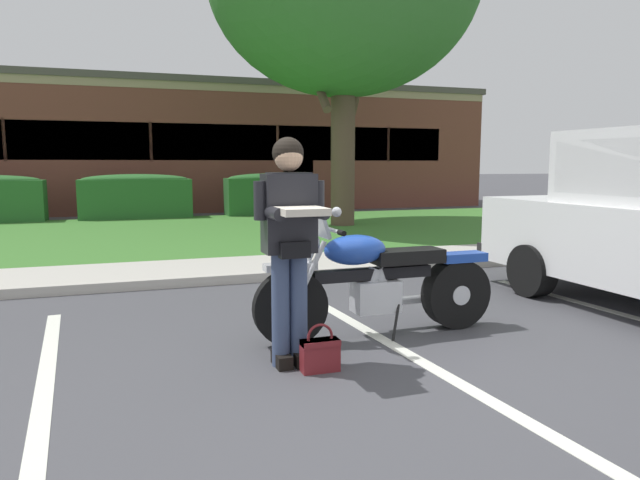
% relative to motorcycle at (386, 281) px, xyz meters
% --- Properties ---
extents(ground_plane, '(140.00, 140.00, 0.00)m').
position_rel_motorcycle_xyz_m(ground_plane, '(-0.65, -0.73, -0.49)').
color(ground_plane, '#424247').
extents(curb_strip, '(60.00, 0.20, 0.12)m').
position_rel_motorcycle_xyz_m(curb_strip, '(-0.65, 2.68, -0.43)').
color(curb_strip, '#B7B2A8').
rests_on(curb_strip, ground).
extents(concrete_walk, '(60.00, 1.50, 0.08)m').
position_rel_motorcycle_xyz_m(concrete_walk, '(-0.65, 3.53, -0.45)').
color(concrete_walk, '#B7B2A8').
rests_on(concrete_walk, ground).
extents(grass_lawn, '(60.00, 7.58, 0.06)m').
position_rel_motorcycle_xyz_m(grass_lawn, '(-0.65, 8.07, -0.46)').
color(grass_lawn, '#3D752D').
rests_on(grass_lawn, ground).
extents(stall_stripe_0, '(0.42, 4.40, 0.01)m').
position_rel_motorcycle_xyz_m(stall_stripe_0, '(-2.72, -0.53, -0.49)').
color(stall_stripe_0, silver).
rests_on(stall_stripe_0, ground).
extents(stall_stripe_1, '(0.42, 4.40, 0.01)m').
position_rel_motorcycle_xyz_m(stall_stripe_1, '(-0.06, -0.53, -0.49)').
color(stall_stripe_1, silver).
rests_on(stall_stripe_1, ground).
extents(motorcycle, '(2.24, 0.82, 1.26)m').
position_rel_motorcycle_xyz_m(motorcycle, '(0.00, 0.00, 0.00)').
color(motorcycle, black).
rests_on(motorcycle, ground).
extents(rider_person, '(0.54, 0.59, 1.70)m').
position_rel_motorcycle_xyz_m(rider_person, '(-1.02, -0.49, 0.52)').
color(rider_person, black).
rests_on(rider_person, ground).
extents(handbag, '(0.28, 0.13, 0.36)m').
position_rel_motorcycle_xyz_m(handbag, '(-0.85, -0.69, -0.34)').
color(handbag, maroon).
rests_on(handbag, ground).
extents(hedge_center_left, '(2.91, 0.90, 1.24)m').
position_rel_motorcycle_xyz_m(hedge_center_left, '(-1.83, 11.83, 0.16)').
color(hedge_center_left, '#286028').
rests_on(hedge_center_left, ground).
extents(hedge_center_right, '(2.57, 0.90, 1.24)m').
position_rel_motorcycle_xyz_m(hedge_center_right, '(1.90, 11.83, 0.16)').
color(hedge_center_right, '#286028').
rests_on(hedge_center_right, ground).
extents(brick_building, '(22.97, 9.23, 4.14)m').
position_rel_motorcycle_xyz_m(brick_building, '(-1.31, 17.98, 1.59)').
color(brick_building, brown).
rests_on(brick_building, ground).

